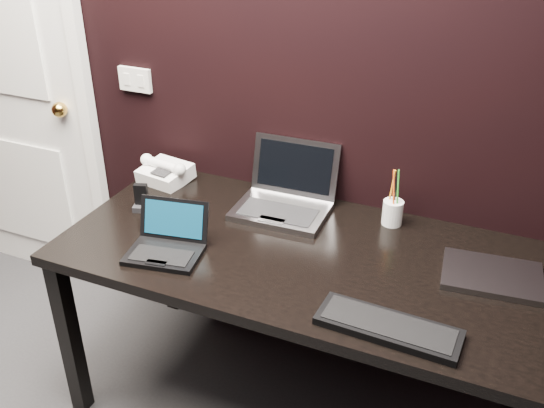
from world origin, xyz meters
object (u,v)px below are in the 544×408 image
at_px(desk, 305,270).
at_px(ext_keyboard, 388,327).
at_px(mobile_phone, 141,200).
at_px(netbook, 167,244).
at_px(pen_cup, 393,211).
at_px(silver_laptop, 285,199).
at_px(closed_laptop, 492,276).
at_px(desk_phone, 165,172).
at_px(door, 4,77).

xyz_separation_m(desk, ext_keyboard, (0.36, -0.29, 0.09)).
bearing_deg(mobile_phone, netbook, -40.94).
xyz_separation_m(desk, netbook, (-0.43, -0.19, 0.11)).
bearing_deg(mobile_phone, pen_cup, 17.06).
xyz_separation_m(ext_keyboard, pen_cup, (-0.13, 0.59, 0.04)).
relative_size(silver_laptop, ext_keyboard, 0.87).
height_order(desk, ext_keyboard, ext_keyboard).
distance_m(closed_laptop, desk_phone, 1.34).
bearing_deg(desk, door, 167.18).
distance_m(desk, netbook, 0.49).
relative_size(netbook, closed_laptop, 0.85).
distance_m(desk, pen_cup, 0.40).
bearing_deg(ext_keyboard, closed_laptop, 57.31).
distance_m(door, ext_keyboard, 2.13).
bearing_deg(ext_keyboard, pen_cup, 102.89).
bearing_deg(mobile_phone, ext_keyboard, -16.60).
xyz_separation_m(ext_keyboard, mobile_phone, (-1.04, 0.31, 0.03)).
distance_m(ext_keyboard, desk_phone, 1.22).
xyz_separation_m(desk, desk_phone, (-0.73, 0.27, 0.12)).
xyz_separation_m(desk, pen_cup, (0.22, 0.30, 0.13)).
bearing_deg(silver_laptop, ext_keyboard, -44.57).
bearing_deg(ext_keyboard, netbook, 173.23).
height_order(desk_phone, mobile_phone, desk_phone).
distance_m(door, mobile_phone, 1.06).
bearing_deg(desk_phone, door, 173.22).
bearing_deg(pen_cup, closed_laptop, -29.07).
bearing_deg(pen_cup, door, 177.77).
xyz_separation_m(door, closed_laptop, (2.25, -0.28, -0.29)).
height_order(desk, silver_laptop, silver_laptop).
xyz_separation_m(silver_laptop, desk_phone, (-0.55, 0.02, -0.00)).
bearing_deg(pen_cup, desk_phone, -177.83).
bearing_deg(silver_laptop, closed_laptop, -11.01).
distance_m(silver_laptop, mobile_phone, 0.55).
xyz_separation_m(silver_laptop, closed_laptop, (0.78, -0.15, -0.04)).
height_order(silver_laptop, closed_laptop, silver_laptop).
height_order(desk, mobile_phone, mobile_phone).
bearing_deg(ext_keyboard, door, 161.76).
bearing_deg(pen_cup, desk, -126.64).
distance_m(netbook, desk_phone, 0.55).
xyz_separation_m(netbook, pen_cup, (0.66, 0.49, 0.02)).
bearing_deg(ext_keyboard, mobile_phone, 163.40).
height_order(desk, pen_cup, pen_cup).
xyz_separation_m(desk_phone, mobile_phone, (0.05, -0.24, -0.00)).
height_order(desk, desk_phone, desk_phone).
bearing_deg(ext_keyboard, desk, 141.43).
xyz_separation_m(ext_keyboard, closed_laptop, (0.24, 0.38, -0.00)).
xyz_separation_m(silver_laptop, ext_keyboard, (0.54, -0.53, -0.03)).
xyz_separation_m(door, silver_laptop, (1.47, -0.13, -0.26)).
bearing_deg(door, pen_cup, -2.23).
bearing_deg(door, closed_laptop, -7.17).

